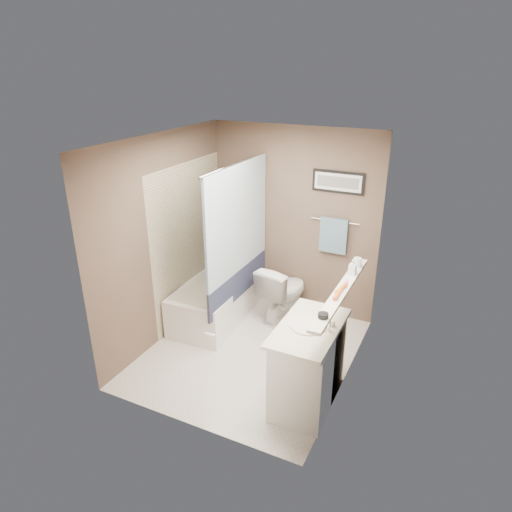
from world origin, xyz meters
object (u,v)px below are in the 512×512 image
at_px(hair_brush_front, 338,294).
at_px(soap_bottle, 353,267).
at_px(candle_bowl_near, 323,316).
at_px(bathtub, 218,298).
at_px(vanity, 308,366).
at_px(toilet, 283,292).
at_px(glass_jar, 357,262).
at_px(hair_brush_back, 342,288).

height_order(hair_brush_front, soap_bottle, soap_bottle).
distance_m(candle_bowl_near, hair_brush_front, 0.42).
distance_m(bathtub, candle_bowl_near, 2.37).
relative_size(vanity, hair_brush_front, 4.09).
bearing_deg(hair_brush_front, vanity, -135.64).
height_order(bathtub, candle_bowl_near, candle_bowl_near).
distance_m(toilet, candle_bowl_near, 2.03).
distance_m(toilet, glass_jar, 1.36).
bearing_deg(vanity, soap_bottle, 72.79).
distance_m(toilet, hair_brush_front, 1.72).
height_order(vanity, candle_bowl_near, candle_bowl_near).
distance_m(toilet, hair_brush_back, 1.64).
bearing_deg(bathtub, candle_bowl_near, -38.88).
bearing_deg(bathtub, vanity, -36.21).
bearing_deg(hair_brush_front, candle_bowl_near, -90.00).
height_order(vanity, hair_brush_front, hair_brush_front).
distance_m(candle_bowl_near, soap_bottle, 0.94).
bearing_deg(hair_brush_front, toilet, 130.45).
distance_m(bathtub, hair_brush_front, 2.17).
distance_m(bathtub, soap_bottle, 2.05).
relative_size(hair_brush_front, hair_brush_back, 1.00).
bearing_deg(vanity, glass_jar, 76.01).
height_order(hair_brush_back, soap_bottle, soap_bottle).
distance_m(bathtub, glass_jar, 2.01).
xyz_separation_m(vanity, hair_brush_front, (0.19, 0.18, 0.74)).
height_order(candle_bowl_near, soap_bottle, soap_bottle).
bearing_deg(toilet, hair_brush_back, 145.64).
bearing_deg(bathtub, glass_jar, -8.05).
height_order(toilet, hair_brush_front, hair_brush_front).
bearing_deg(bathtub, soap_bottle, -14.24).
xyz_separation_m(hair_brush_back, soap_bottle, (0.00, 0.38, 0.06)).
height_order(bathtub, hair_brush_front, hair_brush_front).
xyz_separation_m(toilet, soap_bottle, (1.00, -0.66, 0.82)).
xyz_separation_m(vanity, candle_bowl_near, (0.19, -0.24, 0.73)).
height_order(bathtub, glass_jar, glass_jar).
distance_m(hair_brush_front, glass_jar, 0.71).
bearing_deg(candle_bowl_near, vanity, 127.33).
relative_size(vanity, candle_bowl_near, 10.00).
xyz_separation_m(bathtub, glass_jar, (1.79, -0.15, 0.92)).
height_order(candle_bowl_near, hair_brush_front, hair_brush_front).
bearing_deg(vanity, candle_bowl_near, -54.90).
height_order(toilet, glass_jar, glass_jar).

